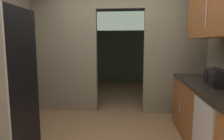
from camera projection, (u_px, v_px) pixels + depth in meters
name	position (u px, v px, depth m)	size (l,w,h in m)	color
kitchen_partition	(115.00, 48.00, 4.06)	(3.55, 0.12, 2.55)	gray
adjoining_room_shell	(122.00, 48.00, 6.22)	(3.55, 3.29, 2.55)	slate
lower_cabinet_run	(214.00, 118.00, 2.64)	(0.70, 1.97, 0.89)	brown
dishwasher	(202.00, 139.00, 2.14)	(0.02, 0.56, 0.83)	#B7BABC
upper_cabinet_counterside	(222.00, 12.00, 2.45)	(0.36, 1.77, 0.63)	brown
boombox	(216.00, 78.00, 2.51)	(0.18, 0.37, 0.25)	black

